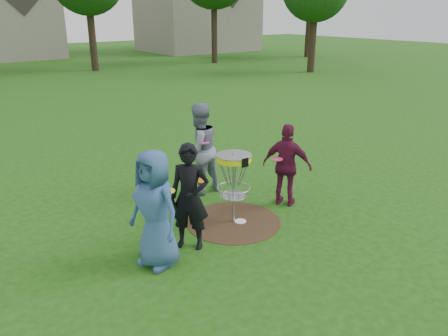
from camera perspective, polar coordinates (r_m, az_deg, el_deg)
ground at (r=8.36m, az=1.22°, el=-7.02°), size 100.00×100.00×0.00m
dirt_patch at (r=8.36m, az=1.22°, el=-7.00°), size 1.80×1.80×0.01m
player_blue at (r=6.73m, az=-9.00°, el=-5.36°), size 0.83×1.05×1.89m
player_black at (r=7.18m, az=-4.52°, el=-3.82°), size 0.77×0.78×1.81m
player_grey at (r=9.34m, az=-3.30°, el=2.48°), size 1.00×0.80×1.99m
player_maroon at (r=8.86m, az=8.23°, el=0.33°), size 0.87×1.07×1.70m
disc_on_grass at (r=8.36m, az=2.16°, el=-6.98°), size 0.22×0.22×0.02m
disc_golf_basket at (r=7.95m, az=1.28°, el=-0.46°), size 0.66×0.67×1.38m
held_discs at (r=7.89m, az=-1.13°, el=0.25°), size 2.86×1.91×0.19m
house_row at (r=40.08m, az=-24.13°, el=18.82°), size 44.50×10.65×11.62m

